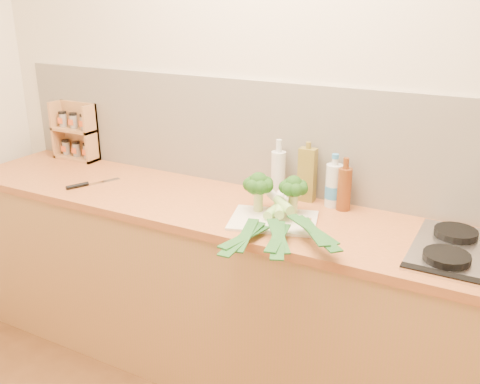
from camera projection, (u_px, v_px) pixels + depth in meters
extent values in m
plane|color=beige|center=(279.00, 111.00, 2.55)|extent=(3.50, 0.00, 3.50)
cube|color=silver|center=(278.00, 138.00, 2.59)|extent=(3.20, 0.02, 0.54)
cube|color=#B07649|center=(249.00, 299.00, 2.60)|extent=(3.20, 0.60, 0.86)
cube|color=#C26A39|center=(250.00, 214.00, 2.45)|extent=(3.20, 0.62, 0.04)
cylinder|color=black|center=(447.00, 257.00, 1.95)|extent=(0.17, 0.17, 0.03)
cylinder|color=black|center=(456.00, 233.00, 2.14)|extent=(0.17, 0.17, 0.03)
cube|color=white|center=(273.00, 220.00, 2.31)|extent=(0.43, 0.36, 0.01)
cylinder|color=#B2BF6F|center=(258.00, 202.00, 2.39)|extent=(0.04, 0.04, 0.09)
sphere|color=#1B3E11|center=(259.00, 182.00, 2.35)|extent=(0.08, 0.08, 0.08)
sphere|color=#1B3E11|center=(266.00, 186.00, 2.34)|extent=(0.06, 0.06, 0.06)
sphere|color=#1B3E11|center=(266.00, 183.00, 2.37)|extent=(0.06, 0.06, 0.06)
sphere|color=#1B3E11|center=(261.00, 182.00, 2.39)|extent=(0.06, 0.06, 0.06)
sphere|color=#1B3E11|center=(253.00, 182.00, 2.39)|extent=(0.06, 0.06, 0.06)
sphere|color=#1B3E11|center=(250.00, 184.00, 2.36)|extent=(0.06, 0.06, 0.06)
sphere|color=#1B3E11|center=(253.00, 187.00, 2.33)|extent=(0.06, 0.06, 0.06)
sphere|color=#1B3E11|center=(260.00, 187.00, 2.32)|extent=(0.06, 0.06, 0.06)
cylinder|color=#B2BF6F|center=(293.00, 204.00, 2.36)|extent=(0.04, 0.04, 0.09)
sphere|color=#1B3E11|center=(294.00, 184.00, 2.33)|extent=(0.08, 0.08, 0.08)
sphere|color=#1B3E11|center=(301.00, 189.00, 2.32)|extent=(0.06, 0.06, 0.06)
sphere|color=#1B3E11|center=(301.00, 186.00, 2.35)|extent=(0.06, 0.06, 0.06)
sphere|color=#1B3E11|center=(295.00, 185.00, 2.37)|extent=(0.06, 0.06, 0.06)
sphere|color=#1B3E11|center=(288.00, 185.00, 2.36)|extent=(0.06, 0.06, 0.06)
sphere|color=#1B3E11|center=(285.00, 187.00, 2.33)|extent=(0.06, 0.06, 0.06)
sphere|color=#1B3E11|center=(289.00, 189.00, 2.31)|extent=(0.06, 0.06, 0.06)
sphere|color=#1B3E11|center=(296.00, 190.00, 2.30)|extent=(0.06, 0.06, 0.06)
cylinder|color=white|center=(285.00, 200.00, 2.46)|extent=(0.05, 0.13, 0.04)
cylinder|color=#8EC663|center=(274.00, 210.00, 2.35)|extent=(0.05, 0.16, 0.04)
cube|color=#1A491B|center=(245.00, 237.00, 2.09)|extent=(0.08, 0.30, 0.02)
cube|color=#1A491B|center=(243.00, 238.00, 2.07)|extent=(0.07, 0.34, 0.01)
cube|color=#1A491B|center=(246.00, 235.00, 2.10)|extent=(0.11, 0.28, 0.02)
cylinder|color=white|center=(280.00, 198.00, 2.44)|extent=(0.08, 0.12, 0.04)
cylinder|color=#8EC663|center=(280.00, 208.00, 2.32)|extent=(0.10, 0.15, 0.04)
cube|color=#1A491B|center=(278.00, 238.00, 2.04)|extent=(0.11, 0.30, 0.02)
cube|color=#1A491B|center=(278.00, 239.00, 2.02)|extent=(0.18, 0.33, 0.01)
cube|color=#1A491B|center=(278.00, 236.00, 2.05)|extent=(0.20, 0.26, 0.02)
cylinder|color=white|center=(273.00, 196.00, 2.41)|extent=(0.11, 0.10, 0.04)
cylinder|color=#8EC663|center=(284.00, 205.00, 2.31)|extent=(0.13, 0.12, 0.04)
cube|color=#1A491B|center=(313.00, 231.00, 2.05)|extent=(0.22, 0.27, 0.02)
cube|color=#1A491B|center=(316.00, 233.00, 2.03)|extent=(0.28, 0.27, 0.01)
cube|color=#1A491B|center=(312.00, 229.00, 2.06)|extent=(0.26, 0.18, 0.02)
cube|color=silver|center=(104.00, 182.00, 2.80)|extent=(0.10, 0.17, 0.00)
cylinder|color=black|center=(77.00, 186.00, 2.72)|extent=(0.07, 0.11, 0.02)
cube|color=#BA7E4F|center=(80.00, 130.00, 3.18)|extent=(0.28, 0.02, 0.34)
cube|color=#BA7E4F|center=(78.00, 157.00, 3.20)|extent=(0.28, 0.11, 0.02)
cube|color=#BA7E4F|center=(74.00, 130.00, 3.14)|extent=(0.28, 0.11, 0.02)
cube|color=#BA7E4F|center=(58.00, 129.00, 3.20)|extent=(0.02, 0.11, 0.34)
cube|color=#BA7E4F|center=(92.00, 134.00, 3.08)|extent=(0.02, 0.11, 0.34)
cylinder|color=gray|center=(66.00, 148.00, 3.22)|extent=(0.04, 0.04, 0.08)
cylinder|color=gray|center=(77.00, 150.00, 3.18)|extent=(0.04, 0.04, 0.08)
cylinder|color=gray|center=(87.00, 152.00, 3.14)|extent=(0.04, 0.04, 0.08)
cylinder|color=gray|center=(63.00, 120.00, 3.16)|extent=(0.04, 0.04, 0.08)
cylinder|color=gray|center=(74.00, 121.00, 3.12)|extent=(0.04, 0.04, 0.08)
cylinder|color=gray|center=(84.00, 123.00, 3.08)|extent=(0.04, 0.04, 0.08)
cube|color=olive|center=(307.00, 175.00, 2.51)|extent=(0.08, 0.05, 0.26)
cylinder|color=olive|center=(308.00, 145.00, 2.46)|extent=(0.02, 0.02, 0.03)
cylinder|color=silver|center=(278.00, 174.00, 2.57)|extent=(0.07, 0.07, 0.22)
cylinder|color=silver|center=(279.00, 146.00, 2.52)|extent=(0.03, 0.03, 0.06)
cylinder|color=brown|center=(344.00, 189.00, 2.41)|extent=(0.06, 0.06, 0.20)
cylinder|color=brown|center=(346.00, 163.00, 2.37)|extent=(0.03, 0.03, 0.05)
cylinder|color=silver|center=(334.00, 186.00, 2.45)|extent=(0.08, 0.08, 0.20)
cylinder|color=silver|center=(335.00, 162.00, 2.41)|extent=(0.03, 0.03, 0.03)
cylinder|color=#3584CA|center=(333.00, 192.00, 2.46)|extent=(0.08, 0.08, 0.06)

